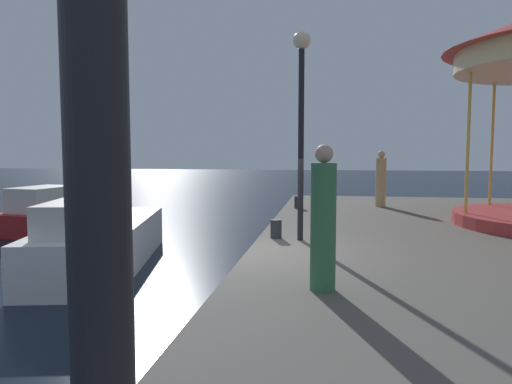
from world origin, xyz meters
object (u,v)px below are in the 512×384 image
object	(u,v)px
motorboat_white	(101,239)
person_mid_promenade	(381,180)
bollard_south	(276,229)
bollard_north	(298,202)
person_by_the_water	(323,222)
lamp_post_mid_promenade	(301,99)
motorboat_red	(57,213)

from	to	relation	value
motorboat_white	person_mid_promenade	distance (m)	9.39
bollard_south	bollard_north	bearing A→B (deg)	88.83
person_by_the_water	bollard_south	bearing A→B (deg)	105.66
lamp_post_mid_promenade	bollard_north	world-z (taller)	lamp_post_mid_promenade
lamp_post_mid_promenade	bollard_south	world-z (taller)	lamp_post_mid_promenade
motorboat_white	person_by_the_water	world-z (taller)	person_by_the_water
motorboat_red	motorboat_white	size ratio (longest dim) A/B	0.78
lamp_post_mid_promenade	person_mid_promenade	xyz separation A→B (m)	(2.30, 6.53, -2.04)
motorboat_white	person_mid_promenade	xyz separation A→B (m)	(6.87, 6.32, 1.04)
bollard_north	person_by_the_water	distance (m)	9.21
lamp_post_mid_promenade	bollard_north	xyz separation A→B (m)	(-0.41, 5.57, -2.72)
motorboat_white	bollard_south	world-z (taller)	motorboat_white
bollard_north	person_by_the_water	bearing A→B (deg)	-84.20
motorboat_white	person_mid_promenade	size ratio (longest dim) A/B	3.23
bollard_south	person_mid_promenade	xyz separation A→B (m)	(2.82, 6.39, 0.68)
motorboat_white	bollard_north	bearing A→B (deg)	52.22
bollard_south	person_mid_promenade	size ratio (longest dim) A/B	0.21
bollard_north	person_by_the_water	world-z (taller)	person_by_the_water
motorboat_white	lamp_post_mid_promenade	size ratio (longest dim) A/B	1.42
motorboat_white	bollard_north	world-z (taller)	motorboat_white
motorboat_red	bollard_south	distance (m)	9.46
motorboat_red	bollard_south	xyz separation A→B (m)	(8.09, -4.89, 0.45)
motorboat_white	lamp_post_mid_promenade	distance (m)	5.51
motorboat_red	person_by_the_water	xyz separation A→B (m)	(9.13, -8.59, 1.17)
bollard_north	person_by_the_water	size ratio (longest dim) A/B	0.21
person_mid_promenade	person_by_the_water	bearing A→B (deg)	-100.02
motorboat_red	person_by_the_water	distance (m)	12.59
lamp_post_mid_promenade	bollard_south	distance (m)	2.78
lamp_post_mid_promenade	person_mid_promenade	size ratio (longest dim) A/B	2.28
person_by_the_water	motorboat_red	bearing A→B (deg)	136.72
lamp_post_mid_promenade	bollard_north	distance (m)	6.21
lamp_post_mid_promenade	bollard_south	size ratio (longest dim) A/B	10.68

